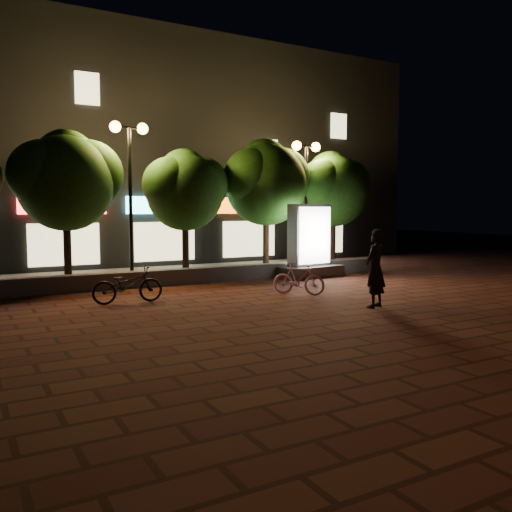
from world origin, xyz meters
TOP-DOWN VIEW (x-y plane):
  - ground at (0.00, 0.00)m, footprint 80.00×80.00m
  - retaining_wall at (0.00, 4.00)m, footprint 16.00×0.45m
  - sidewalk at (0.00, 6.50)m, footprint 16.00×5.00m
  - building_block at (-0.01, 12.99)m, footprint 28.00×8.12m
  - tree_left at (-3.45, 5.46)m, footprint 3.60×3.00m
  - tree_mid at (0.55, 5.46)m, footprint 3.24×2.70m
  - tree_right at (3.86, 5.46)m, footprint 3.72×3.10m
  - tree_far_right at (7.05, 5.46)m, footprint 3.48×2.90m
  - street_lamp_left at (-1.50, 5.20)m, footprint 1.26×0.36m
  - street_lamp_right at (5.50, 5.20)m, footprint 1.26×0.36m
  - ad_kiosk at (4.49, 3.50)m, footprint 2.54×1.49m
  - scooter_pink at (1.89, 0.30)m, footprint 1.29×1.45m
  - rider at (2.44, -2.25)m, footprint 0.84×0.72m
  - scooter_parked at (-2.73, 1.35)m, footprint 1.84×0.72m

SIDE VIEW (x-z plane):
  - ground at x=0.00m, z-range 0.00..0.00m
  - sidewalk at x=0.00m, z-range 0.00..0.08m
  - retaining_wall at x=0.00m, z-range 0.00..0.50m
  - scooter_pink at x=1.89m, z-range 0.00..0.91m
  - scooter_parked at x=-2.73m, z-range 0.00..0.95m
  - rider at x=2.44m, z-range 0.00..1.95m
  - ad_kiosk at x=4.49m, z-range -0.25..2.36m
  - tree_mid at x=0.55m, z-range 0.97..5.47m
  - tree_far_right at x=7.05m, z-range 0.99..5.75m
  - tree_left at x=-3.45m, z-range 1.00..5.89m
  - tree_right at x=3.86m, z-range 1.03..6.10m
  - street_lamp_right at x=5.50m, z-range 1.40..6.38m
  - street_lamp_left at x=-1.50m, z-range 1.44..6.62m
  - building_block at x=-0.01m, z-range -0.65..10.65m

